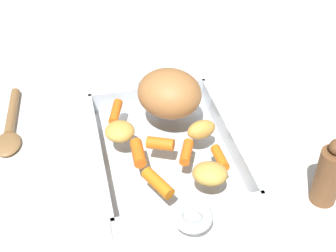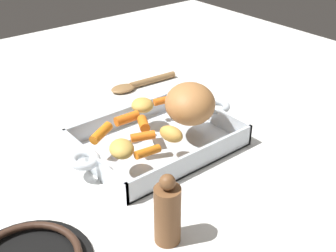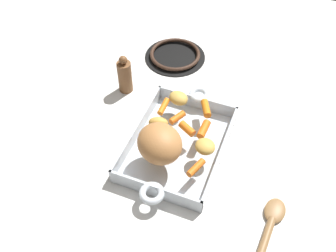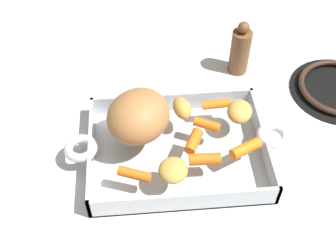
% 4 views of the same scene
% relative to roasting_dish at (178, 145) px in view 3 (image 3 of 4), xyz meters
% --- Properties ---
extents(ground_plane, '(1.85, 1.85, 0.00)m').
position_rel_roasting_dish_xyz_m(ground_plane, '(0.00, 0.00, -0.01)').
color(ground_plane, silver).
extents(roasting_dish, '(0.42, 0.24, 0.05)m').
position_rel_roasting_dish_xyz_m(roasting_dish, '(0.00, 0.00, 0.00)').
color(roasting_dish, silver).
rests_on(roasting_dish, ground_plane).
extents(pork_roast, '(0.16, 0.16, 0.09)m').
position_rel_roasting_dish_xyz_m(pork_roast, '(-0.07, 0.02, 0.08)').
color(pork_roast, '#B07440').
rests_on(pork_roast, roasting_dish).
extents(baby_carrot_southwest, '(0.06, 0.02, 0.02)m').
position_rel_roasting_dish_xyz_m(baby_carrot_southwest, '(0.04, -0.06, 0.05)').
color(baby_carrot_southwest, orange).
rests_on(baby_carrot_southwest, roasting_dish).
extents(baby_carrot_center_right, '(0.06, 0.04, 0.02)m').
position_rel_roasting_dish_xyz_m(baby_carrot_center_right, '(0.12, -0.04, 0.04)').
color(baby_carrot_center_right, orange).
rests_on(baby_carrot_center_right, roasting_dish).
extents(baby_carrot_short, '(0.06, 0.02, 0.02)m').
position_rel_roasting_dish_xyz_m(baby_carrot_short, '(0.08, 0.07, 0.04)').
color(baby_carrot_short, orange).
rests_on(baby_carrot_short, roasting_dish).
extents(baby_carrot_center_left, '(0.06, 0.03, 0.02)m').
position_rel_roasting_dish_xyz_m(baby_carrot_center_left, '(-0.08, -0.08, 0.04)').
color(baby_carrot_center_left, orange).
rests_on(baby_carrot_center_left, roasting_dish).
extents(baby_carrot_northwest, '(0.04, 0.05, 0.02)m').
position_rel_roasting_dish_xyz_m(baby_carrot_northwest, '(0.03, -0.02, 0.05)').
color(baby_carrot_northwest, orange).
rests_on(baby_carrot_northwest, roasting_dish).
extents(baby_carrot_long, '(0.05, 0.04, 0.02)m').
position_rel_roasting_dish_xyz_m(baby_carrot_long, '(0.06, 0.02, 0.04)').
color(baby_carrot_long, orange).
rests_on(baby_carrot_long, roasting_dish).
extents(potato_whole, '(0.06, 0.07, 0.03)m').
position_rel_roasting_dish_xyz_m(potato_whole, '(0.12, 0.04, 0.05)').
color(potato_whole, gold).
rests_on(potato_whole, roasting_dish).
extents(potato_golden_small, '(0.04, 0.06, 0.03)m').
position_rel_roasting_dish_xyz_m(potato_golden_small, '(0.01, 0.06, 0.05)').
color(potato_golden_small, gold).
rests_on(potato_golden_small, roasting_dish).
extents(potato_golden_large, '(0.07, 0.07, 0.03)m').
position_rel_roasting_dish_xyz_m(potato_golden_large, '(-0.02, -0.08, 0.05)').
color(potato_golden_large, gold).
rests_on(potato_golden_large, roasting_dish).
extents(stove_burner_rear, '(0.20, 0.20, 0.02)m').
position_rel_roasting_dish_xyz_m(stove_burner_rear, '(0.36, 0.14, -0.01)').
color(stove_burner_rear, black).
rests_on(stove_burner_rear, ground_plane).
extents(serving_spoon, '(0.21, 0.05, 0.02)m').
position_rel_roasting_dish_xyz_m(serving_spoon, '(-0.14, -0.28, -0.01)').
color(serving_spoon, olive).
rests_on(serving_spoon, ground_plane).
extents(pepper_mill, '(0.04, 0.04, 0.13)m').
position_rel_roasting_dish_xyz_m(pepper_mill, '(0.16, 0.23, 0.04)').
color(pepper_mill, brown).
rests_on(pepper_mill, ground_plane).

